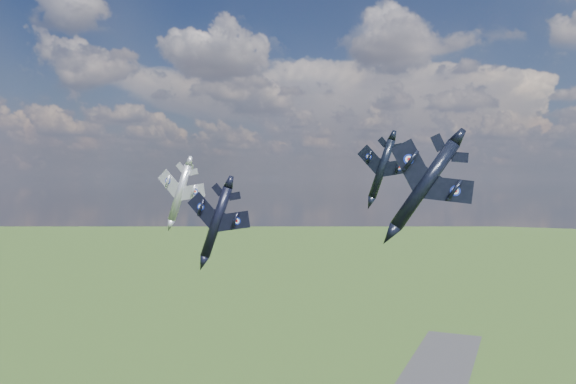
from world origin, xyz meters
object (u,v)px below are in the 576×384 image
at_px(jet_lead_navy, 216,222).
at_px(jet_right_navy, 425,185).
at_px(jet_high_navy, 382,169).
at_px(jet_left_silver, 180,193).

xyz_separation_m(jet_lead_navy, jet_right_navy, (32.92, -12.89, 5.80)).
bearing_deg(jet_high_navy, jet_right_navy, -65.35).
bearing_deg(jet_lead_navy, jet_high_navy, 33.18).
relative_size(jet_lead_navy, jet_right_navy, 1.03).
relative_size(jet_right_navy, jet_high_navy, 1.06).
bearing_deg(jet_right_navy, jet_lead_navy, 139.14).
height_order(jet_right_navy, jet_left_silver, jet_right_navy).
xyz_separation_m(jet_lead_navy, jet_high_navy, (20.61, 18.84, 8.15)).
distance_m(jet_high_navy, jet_left_silver, 35.74).
bearing_deg(jet_high_navy, jet_left_silver, -164.14).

